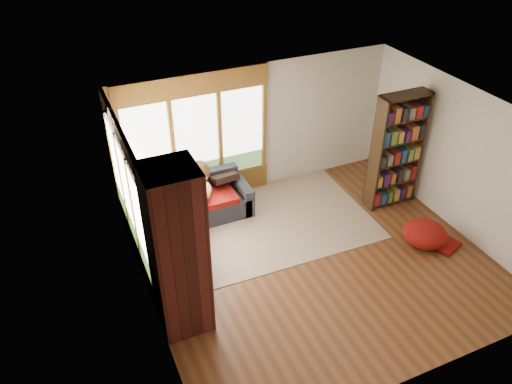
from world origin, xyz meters
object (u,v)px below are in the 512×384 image
object	(u,v)px
area_rug	(264,217)
dog_brindle	(157,215)
pouf	(425,233)
bookshelf	(396,151)
brick_chimney	(178,252)
sectional_sofa	(174,219)
dog_tan	(193,185)

from	to	relation	value
area_rug	dog_brindle	xyz separation A→B (m)	(-2.00, -0.13, 0.75)
pouf	dog_brindle	xyz separation A→B (m)	(-4.25, 1.67, 0.54)
pouf	dog_brindle	distance (m)	4.60
bookshelf	pouf	world-z (taller)	bookshelf
brick_chimney	sectional_sofa	world-z (taller)	brick_chimney
sectional_sofa	brick_chimney	bearing A→B (deg)	-104.75
sectional_sofa	bookshelf	world-z (taller)	bookshelf
pouf	dog_tan	bearing A→B (deg)	147.91
brick_chimney	dog_tan	distance (m)	2.38
brick_chimney	bookshelf	world-z (taller)	brick_chimney
area_rug	dog_brindle	world-z (taller)	dog_brindle
area_rug	bookshelf	size ratio (longest dim) A/B	1.65
sectional_sofa	bookshelf	size ratio (longest dim) A/B	0.97
dog_brindle	pouf	bearing A→B (deg)	-101.77
bookshelf	dog_brindle	world-z (taller)	bookshelf
brick_chimney	area_rug	size ratio (longest dim) A/B	0.70
brick_chimney	sectional_sofa	distance (m)	2.32
bookshelf	dog_tan	xyz separation A→B (m)	(-3.66, 0.87, -0.31)
bookshelf	dog_brindle	xyz separation A→B (m)	(-4.45, 0.38, -0.38)
brick_chimney	area_rug	bearing A→B (deg)	40.52
area_rug	pouf	distance (m)	2.89
brick_chimney	dog_brindle	bearing A→B (deg)	86.78
area_rug	pouf	world-z (taller)	pouf
area_rug	dog_brindle	size ratio (longest dim) A/B	4.39
area_rug	bookshelf	distance (m)	2.74
dog_tan	brick_chimney	bearing A→B (deg)	-158.31
brick_chimney	dog_brindle	size ratio (longest dim) A/B	3.06
area_rug	pouf	xyz separation A→B (m)	(2.25, -1.80, 0.21)
bookshelf	dog_brindle	size ratio (longest dim) A/B	2.67
area_rug	dog_brindle	distance (m)	2.14
bookshelf	dog_tan	size ratio (longest dim) A/B	1.96
pouf	brick_chimney	bearing A→B (deg)	179.90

